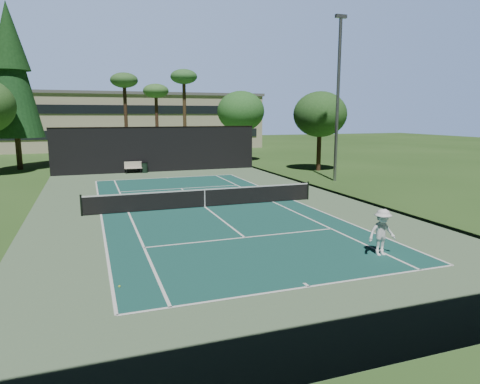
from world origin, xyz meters
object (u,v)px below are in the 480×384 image
at_px(tennis_ball_b, 182,199).
at_px(trash_bin, 145,167).
at_px(tennis_ball_a, 119,286).
at_px(tennis_net, 205,197).
at_px(player, 382,232).
at_px(tennis_ball_d, 151,194).
at_px(tennis_ball_c, 199,190).
at_px(park_bench, 133,167).

relative_size(tennis_ball_b, trash_bin, 0.07).
bearing_deg(tennis_ball_a, tennis_ball_b, 70.13).
relative_size(tennis_net, player, 7.55).
height_order(tennis_ball_b, tennis_ball_d, tennis_ball_d).
bearing_deg(tennis_ball_c, tennis_ball_a, -112.50).
bearing_deg(tennis_net, player, -68.94).
bearing_deg(tennis_ball_c, tennis_net, -101.03).
bearing_deg(tennis_ball_c, trash_bin, 102.35).
bearing_deg(park_bench, tennis_ball_d, -89.84).
xyz_separation_m(tennis_net, park_bench, (-2.26, 15.74, -0.01)).
distance_m(tennis_net, park_bench, 15.90).
height_order(tennis_net, park_bench, tennis_net).
bearing_deg(player, tennis_ball_a, -179.89).
xyz_separation_m(tennis_ball_d, trash_bin, (0.94, 10.73, 0.44)).
height_order(player, tennis_ball_d, player).
distance_m(player, park_bench, 26.60).
height_order(tennis_net, trash_bin, tennis_net).
bearing_deg(tennis_ball_c, player, -79.28).
relative_size(player, tennis_ball_b, 27.45).
distance_m(tennis_net, tennis_ball_a, 11.34).
bearing_deg(player, tennis_net, 111.84).
distance_m(tennis_ball_c, tennis_ball_d, 3.25).
bearing_deg(tennis_ball_b, park_bench, 96.76).
bearing_deg(tennis_net, trash_bin, 94.73).
height_order(tennis_ball_a, tennis_ball_c, tennis_ball_c).
bearing_deg(player, tennis_ball_b, 110.65).
distance_m(tennis_net, player, 10.86).
relative_size(tennis_net, park_bench, 8.60).
relative_size(tennis_ball_c, trash_bin, 0.08).
height_order(tennis_ball_a, trash_bin, trash_bin).
height_order(tennis_net, tennis_ball_d, tennis_net).
bearing_deg(player, trash_bin, 102.18).
distance_m(tennis_net, trash_bin, 15.72).
xyz_separation_m(player, tennis_ball_b, (-4.61, 12.76, -0.82)).
xyz_separation_m(player, tennis_ball_d, (-6.13, 15.07, -0.82)).
distance_m(tennis_ball_b, trash_bin, 13.06).
distance_m(tennis_ball_d, park_bench, 10.81).
height_order(tennis_ball_d, trash_bin, trash_bin).
bearing_deg(tennis_ball_d, tennis_ball_a, -101.51).
xyz_separation_m(player, tennis_ball_a, (-9.18, 0.11, -0.82)).
distance_m(tennis_ball_b, tennis_ball_c, 3.06).
height_order(tennis_ball_b, trash_bin, trash_bin).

